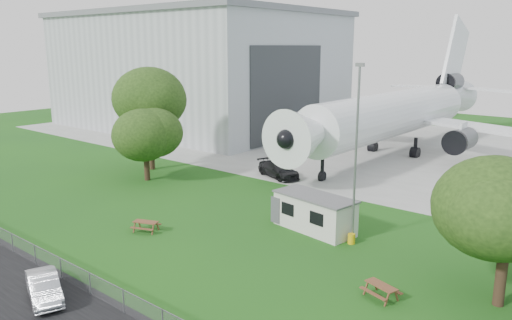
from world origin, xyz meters
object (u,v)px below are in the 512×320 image
Objects in this scene: airliner at (399,111)px; picnic_east at (381,298)px; hangar at (197,69)px; site_cabin at (315,213)px; car_centre_sedan at (44,287)px; picnic_west at (146,231)px.

airliner is 39.13m from picnic_east.
hangar is 6.22× the size of site_cabin.
site_cabin is 3.84× the size of picnic_east.
car_centre_sedan is (-13.69, -11.55, 0.69)m from picnic_east.
car_centre_sedan is (-5.37, -17.82, -0.62)m from site_cabin.
hangar reaches higher than picnic_east.
site_cabin is 1.66× the size of car_centre_sedan.
airliner is at bearing 130.32° from picnic_east.
hangar is 23.89× the size of picnic_east.
picnic_east is at bearing -37.03° from site_cabin.
hangar reaches higher than picnic_west.
site_cabin is at bearing -76.71° from airliner.
picnic_west is (33.64, -37.58, -9.41)m from hangar.
picnic_west is 17.67m from picnic_east.
picnic_west is 10.53m from car_centre_sedan.
picnic_west is (-2.33, -37.44, -5.27)m from airliner.
site_cabin reaches higher than car_centre_sedan.
site_cabin is (6.94, -29.37, -3.96)m from airliner.
car_centre_sedan is at bearing -90.59° from picnic_west.
airliner is 37.88m from picnic_west.
picnic_east is at bearing -66.83° from airliner.
car_centre_sedan is (1.57, -47.20, -4.58)m from airliner.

